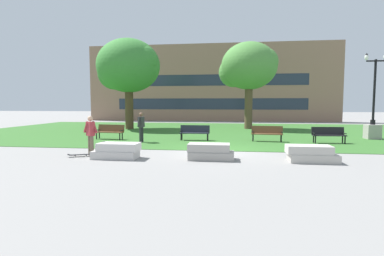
# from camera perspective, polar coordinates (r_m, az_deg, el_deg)

# --- Properties ---
(ground_plane) EXTENTS (140.00, 140.00, 0.00)m
(ground_plane) POSITION_cam_1_polar(r_m,az_deg,el_deg) (14.20, 4.83, -4.42)
(ground_plane) COLOR gray
(grass_lawn) EXTENTS (40.00, 20.00, 0.02)m
(grass_lawn) POSITION_cam_1_polar(r_m,az_deg,el_deg) (24.12, 5.95, -0.66)
(grass_lawn) COLOR #336628
(grass_lawn) RESTS_ON ground
(concrete_block_center) EXTENTS (1.88, 0.90, 0.64)m
(concrete_block_center) POSITION_cam_1_polar(r_m,az_deg,el_deg) (12.64, -14.08, -4.26)
(concrete_block_center) COLOR #BCB7B2
(concrete_block_center) RESTS_ON ground
(concrete_block_left) EXTENTS (1.82, 0.90, 0.64)m
(concrete_block_left) POSITION_cam_1_polar(r_m,az_deg,el_deg) (12.06, 3.48, -4.56)
(concrete_block_left) COLOR #9E9991
(concrete_block_left) RESTS_ON ground
(concrete_block_right) EXTENTS (1.89, 0.90, 0.64)m
(concrete_block_right) POSITION_cam_1_polar(r_m,az_deg,el_deg) (12.39, 21.71, -4.64)
(concrete_block_right) COLOR #B2ADA3
(concrete_block_right) RESTS_ON ground
(person_skateboarder) EXTENTS (0.77, 0.44, 1.71)m
(person_skateboarder) POSITION_cam_1_polar(r_m,az_deg,el_deg) (13.59, -18.76, -0.95)
(person_skateboarder) COLOR brown
(person_skateboarder) RESTS_ON ground
(skateboard) EXTENTS (1.01, 0.62, 0.14)m
(skateboard) POSITION_cam_1_polar(r_m,az_deg,el_deg) (13.54, -20.48, -4.78)
(skateboard) COLOR black
(skateboard) RESTS_ON ground
(park_bench_near_left) EXTENTS (1.83, 0.64, 0.90)m
(park_bench_near_left) POSITION_cam_1_polar(r_m,az_deg,el_deg) (18.52, 24.57, -1.03)
(park_bench_near_left) COLOR black
(park_bench_near_left) RESTS_ON grass_lawn
(park_bench_near_right) EXTENTS (1.80, 0.55, 0.90)m
(park_bench_near_right) POSITION_cam_1_polar(r_m,az_deg,el_deg) (18.20, 0.52, -0.69)
(park_bench_near_right) COLOR #1E232D
(park_bench_near_right) RESTS_ON grass_lawn
(park_bench_far_left) EXTENTS (1.84, 0.71, 0.90)m
(park_bench_far_left) POSITION_cam_1_polar(r_m,az_deg,el_deg) (18.17, 14.09, -0.85)
(park_bench_far_left) COLOR brown
(park_bench_far_left) RESTS_ON grass_lawn
(park_bench_far_right) EXTENTS (1.85, 0.74, 0.90)m
(park_bench_far_right) POSITION_cam_1_polar(r_m,az_deg,el_deg) (19.42, -15.33, -0.53)
(park_bench_far_right) COLOR brown
(park_bench_far_right) RESTS_ON grass_lawn
(lamp_post_left) EXTENTS (1.32, 0.80, 5.36)m
(lamp_post_left) POSITION_cam_1_polar(r_m,az_deg,el_deg) (22.00, 31.19, 1.02)
(lamp_post_left) COLOR gray
(lamp_post_left) RESTS_ON grass_lawn
(tree_near_left) EXTENTS (5.73, 5.46, 7.83)m
(tree_near_left) POSITION_cam_1_polar(r_m,az_deg,el_deg) (27.14, -12.12, 11.34)
(tree_near_left) COLOR #4C3823
(tree_near_left) RESTS_ON grass_lawn
(tree_far_left) EXTENTS (5.09, 4.85, 7.56)m
(tree_far_left) POSITION_cam_1_polar(r_m,az_deg,el_deg) (27.09, 10.69, 11.35)
(tree_far_left) COLOR brown
(tree_far_left) RESTS_ON grass_lawn
(person_bystander_near_lawn) EXTENTS (0.31, 0.85, 1.71)m
(person_bystander_near_lawn) POSITION_cam_1_polar(r_m,az_deg,el_deg) (17.46, -9.66, 0.48)
(person_bystander_near_lawn) COLOR #28282D
(person_bystander_near_lawn) RESTS_ON grass_lawn
(building_facade_distant) EXTENTS (31.96, 1.03, 9.77)m
(building_facade_distant) POSITION_cam_1_polar(r_m,az_deg,el_deg) (38.69, 3.52, 8.57)
(building_facade_distant) COLOR #8E6B56
(building_facade_distant) RESTS_ON ground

